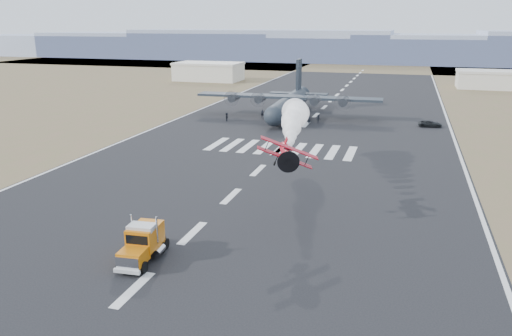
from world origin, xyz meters
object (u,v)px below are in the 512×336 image
at_px(hangar_left, 209,71).
at_px(crew_h, 274,120).
at_px(semi_truck, 143,242).
at_px(crew_d, 305,118).
at_px(hangar_right, 489,79).
at_px(crew_g, 309,121).
at_px(crew_c, 318,119).
at_px(aerobatic_biplane, 286,153).
at_px(crew_b, 304,120).
at_px(transport_aircraft, 289,102).
at_px(crew_f, 227,117).
at_px(support_vehicle, 430,124).
at_px(crew_a, 262,113).
at_px(crew_e, 276,118).

height_order(hangar_left, crew_h, hangar_left).
xyz_separation_m(semi_truck, crew_d, (0.97, 70.31, -0.86)).
distance_m(hangar_right, crew_g, 89.64).
height_order(crew_c, crew_g, crew_c).
xyz_separation_m(aerobatic_biplane, crew_d, (-9.35, 57.67, -6.95)).
height_order(crew_b, crew_c, crew_c).
height_order(transport_aircraft, crew_f, transport_aircraft).
distance_m(crew_c, crew_h, 10.04).
distance_m(semi_truck, support_vehicle, 77.02).
bearing_deg(crew_a, crew_g, -35.87).
distance_m(support_vehicle, crew_f, 43.62).
bearing_deg(aerobatic_biplane, crew_a, 98.40).
xyz_separation_m(aerobatic_biplane, crew_f, (-26.16, 53.12, -6.86)).
bearing_deg(crew_d, crew_c, -43.22).
bearing_deg(hangar_right, hangar_left, -177.08).
bearing_deg(crew_h, semi_truck, -1.58).
bearing_deg(aerobatic_biplane, crew_f, 106.26).
bearing_deg(crew_h, aerobatic_biplane, 10.21).
relative_size(crew_b, crew_e, 0.97).
xyz_separation_m(aerobatic_biplane, crew_c, (-6.35, 57.48, -6.94)).
xyz_separation_m(transport_aircraft, crew_d, (4.96, -5.67, -2.33)).
bearing_deg(crew_e, crew_d, 28.37).
bearing_deg(crew_h, crew_c, 111.77).
xyz_separation_m(hangar_left, crew_e, (44.86, -71.21, -2.57)).
bearing_deg(support_vehicle, crew_a, 83.57).
distance_m(hangar_left, hangar_right, 98.13).
relative_size(hangar_right, transport_aircraft, 0.48).
bearing_deg(hangar_left, crew_f, -65.16).
bearing_deg(crew_a, support_vehicle, -14.40).
distance_m(hangar_left, transport_aircraft, 78.73).
height_order(aerobatic_biplane, crew_a, aerobatic_biplane).
bearing_deg(semi_truck, crew_f, 98.87).
bearing_deg(hangar_right, aerobatic_biplane, -105.87).
bearing_deg(hangar_right, crew_e, -124.89).
distance_m(hangar_left, support_vehicle, 102.96).
xyz_separation_m(hangar_left, crew_d, (51.09, -69.48, -2.57)).
height_order(hangar_right, crew_d, hangar_right).
xyz_separation_m(crew_f, crew_g, (18.26, 1.80, -0.15)).
bearing_deg(crew_d, crew_e, 155.87).
xyz_separation_m(hangar_right, crew_f, (-63.72, -79.03, -2.08)).
bearing_deg(crew_e, crew_f, -152.26).
distance_m(transport_aircraft, support_vehicle, 31.67).
distance_m(crew_b, crew_d, 2.56).
bearing_deg(crew_b, hangar_right, -70.35).
distance_m(hangar_left, crew_a, 78.70).
bearing_deg(transport_aircraft, crew_g, -54.60).
bearing_deg(hangar_left, hangar_right, 2.92).
bearing_deg(transport_aircraft, crew_h, -96.94).
height_order(crew_b, crew_d, crew_d).
bearing_deg(crew_g, hangar_left, -35.97).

